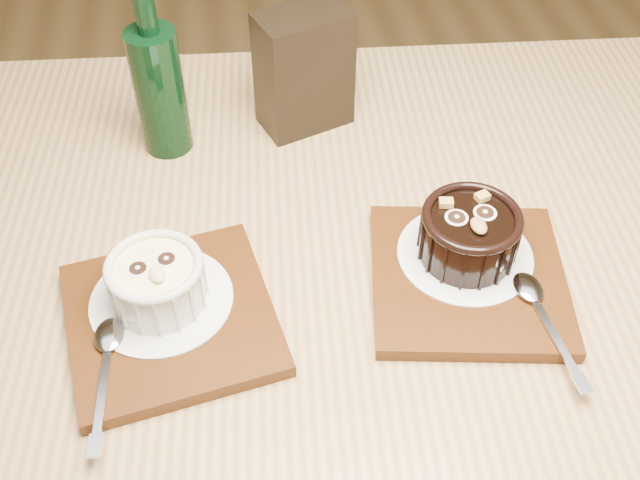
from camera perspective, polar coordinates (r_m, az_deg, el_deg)
The scene contains 11 objects.
table at distance 0.79m, azimuth 1.13°, elevation -7.15°, with size 1.26×0.90×0.75m.
tray_left at distance 0.69m, azimuth -11.25°, elevation -5.92°, with size 0.18×0.18×0.01m, color #47230B.
doily_left at distance 0.70m, azimuth -11.98°, elevation -4.47°, with size 0.13×0.13×0.00m, color silver.
ramekin_white at distance 0.68m, azimuth -12.33°, elevation -2.99°, with size 0.09×0.09×0.05m.
spoon_left at distance 0.66m, azimuth -16.08°, elevation -9.41°, with size 0.03×0.13×0.01m, color #B5B7BE, non-canonical shape.
tray_right at distance 0.72m, azimuth 11.21°, elevation -2.91°, with size 0.18×0.18×0.01m, color #47230B.
doily_right at distance 0.73m, azimuth 10.98°, elevation -1.08°, with size 0.13×0.13×0.00m, color silver.
ramekin_dark at distance 0.71m, azimuth 11.32°, elevation 0.56°, with size 0.09×0.09×0.06m.
spoon_right at distance 0.69m, azimuth 16.76°, elevation -5.62°, with size 0.03×0.13×0.01m, color #B5B7BE, non-canonical shape.
condiment_stand at distance 0.86m, azimuth -1.23°, elevation 12.79°, with size 0.10×0.06×0.14m, color black.
green_bottle at distance 0.83m, azimuth -12.16°, elevation 11.34°, with size 0.05×0.05×0.20m.
Camera 1 is at (-0.13, -0.45, 1.30)m, focal length 42.00 mm.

